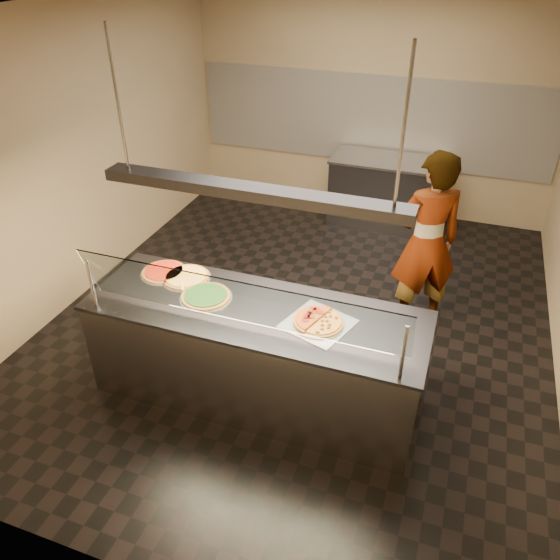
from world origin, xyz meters
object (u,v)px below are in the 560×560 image
(half_pizza_pepperoni, at_px, (307,317))
(heat_lamp_housing, at_px, (251,192))
(half_pizza_sausage, at_px, (330,323))
(serving_counter, at_px, (256,353))
(pizza_spinach, at_px, (206,296))
(worker, at_px, (426,243))
(perforated_tray, at_px, (318,323))
(pizza_spatula, at_px, (187,288))
(pizza_tomato, at_px, (164,271))
(prep_table, at_px, (385,191))
(sneeze_guard, at_px, (236,302))
(pizza_cheese, at_px, (186,277))

(half_pizza_pepperoni, xyz_separation_m, heat_lamp_housing, (-0.44, 0.01, 0.99))
(half_pizza_pepperoni, relative_size, half_pizza_sausage, 1.00)
(serving_counter, bearing_deg, half_pizza_sausage, -1.10)
(pizza_spinach, distance_m, worker, 2.23)
(serving_counter, height_order, perforated_tray, perforated_tray)
(half_pizza_pepperoni, distance_m, pizza_spatula, 1.08)
(pizza_tomato, bearing_deg, worker, 32.01)
(half_pizza_sausage, bearing_deg, perforated_tray, 179.62)
(serving_counter, height_order, prep_table, same)
(half_pizza_pepperoni, xyz_separation_m, prep_table, (-0.04, 3.78, -0.50))
(half_pizza_pepperoni, distance_m, pizza_spinach, 0.88)
(sneeze_guard, bearing_deg, half_pizza_pepperoni, 37.25)
(half_pizza_pepperoni, xyz_separation_m, half_pizza_sausage, (0.19, -0.00, -0.01))
(pizza_tomato, bearing_deg, pizza_spinach, -22.78)
(pizza_spinach, height_order, prep_table, pizza_spinach)
(pizza_spinach, height_order, pizza_tomato, pizza_spinach)
(sneeze_guard, height_order, half_pizza_pepperoni, sneeze_guard)
(pizza_cheese, distance_m, prep_table, 3.75)
(pizza_cheese, bearing_deg, sneeze_guard, -37.65)
(half_pizza_sausage, relative_size, prep_table, 0.29)
(perforated_tray, distance_m, worker, 1.70)
(pizza_cheese, height_order, pizza_tomato, same)
(pizza_spatula, bearing_deg, pizza_tomato, 150.97)
(half_pizza_sausage, bearing_deg, pizza_spinach, 178.31)
(pizza_spatula, distance_m, prep_table, 3.89)
(pizza_tomato, bearing_deg, sneeze_guard, -31.01)
(half_pizza_pepperoni, relative_size, pizza_tomato, 1.05)
(pizza_tomato, relative_size, pizza_spatula, 1.52)
(perforated_tray, bearing_deg, prep_table, 92.05)
(sneeze_guard, height_order, pizza_tomato, sneeze_guard)
(perforated_tray, relative_size, pizza_cheese, 1.37)
(serving_counter, relative_size, perforated_tray, 4.69)
(heat_lamp_housing, bearing_deg, half_pizza_sausage, -1.10)
(perforated_tray, height_order, pizza_tomato, pizza_tomato)
(half_pizza_pepperoni, relative_size, pizza_cheese, 0.99)
(half_pizza_pepperoni, xyz_separation_m, pizza_spinach, (-0.88, 0.03, -0.02))
(perforated_tray, bearing_deg, pizza_spatula, 176.74)
(half_pizza_sausage, bearing_deg, serving_counter, 178.90)
(pizza_cheese, relative_size, pizza_tomato, 1.05)
(serving_counter, distance_m, heat_lamp_housing, 1.48)
(prep_table, bearing_deg, pizza_cheese, -107.82)
(perforated_tray, xyz_separation_m, worker, (0.63, 1.58, -0.00))
(pizza_cheese, bearing_deg, heat_lamp_housing, -17.15)
(sneeze_guard, bearing_deg, pizza_spatula, 147.98)
(half_pizza_pepperoni, bearing_deg, perforated_tray, -1.28)
(sneeze_guard, distance_m, half_pizza_sausage, 0.76)
(pizza_spinach, distance_m, pizza_tomato, 0.57)
(serving_counter, height_order, pizza_spatula, pizza_spatula)
(pizza_spatula, bearing_deg, half_pizza_pepperoni, -3.43)
(half_pizza_pepperoni, relative_size, prep_table, 0.29)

